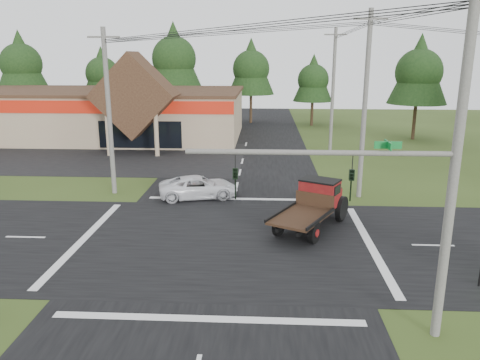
{
  "coord_description": "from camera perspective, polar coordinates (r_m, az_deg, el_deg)",
  "views": [
    {
      "loc": [
        1.86,
        -21.24,
        8.78
      ],
      "look_at": [
        0.56,
        3.49,
        2.2
      ],
      "focal_mm": 35.0,
      "sensor_mm": 36.0,
      "label": 1
    }
  ],
  "objects": [
    {
      "name": "road_ns",
      "position": [
        23.05,
        -1.87,
        -7.49
      ],
      "size": [
        12.0,
        120.0,
        0.02
      ],
      "primitive_type": "cube",
      "color": "black",
      "rests_on": "ground"
    },
    {
      "name": "road_ew",
      "position": [
        23.05,
        -1.87,
        -7.48
      ],
      "size": [
        120.0,
        12.0,
        0.02
      ],
      "primitive_type": "cube",
      "color": "black",
      "rests_on": "ground"
    },
    {
      "name": "tree_side_ne",
      "position": [
        53.74,
        21.0,
        12.43
      ],
      "size": [
        6.16,
        6.16,
        11.11
      ],
      "color": "#332316",
      "rests_on": "ground"
    },
    {
      "name": "parking_apron",
      "position": [
        44.13,
        -18.15,
        2.68
      ],
      "size": [
        28.0,
        14.0,
        0.02
      ],
      "primitive_type": "cube",
      "color": "black",
      "rests_on": "ground"
    },
    {
      "name": "ground",
      "position": [
        23.06,
        -1.87,
        -7.51
      ],
      "size": [
        120.0,
        120.0,
        0.0
      ],
      "primitive_type": "plane",
      "color": "#304016",
      "rests_on": "ground"
    },
    {
      "name": "utility_pole_ne",
      "position": [
        30.01,
        14.98,
        8.86
      ],
      "size": [
        2.0,
        0.3,
        11.5
      ],
      "color": "#595651",
      "rests_on": "ground"
    },
    {
      "name": "tree_row_a",
      "position": [
        69.04,
        -25.16,
        12.92
      ],
      "size": [
        6.72,
        6.72,
        12.12
      ],
      "color": "#332316",
      "rests_on": "ground"
    },
    {
      "name": "tree_row_e",
      "position": [
        61.61,
        8.93,
        12.15
      ],
      "size": [
        5.04,
        5.04,
        9.09
      ],
      "color": "#332316",
      "rests_on": "ground"
    },
    {
      "name": "tree_row_b",
      "position": [
        66.94,
        -16.46,
        12.52
      ],
      "size": [
        5.6,
        5.6,
        10.1
      ],
      "color": "#332316",
      "rests_on": "ground"
    },
    {
      "name": "tree_row_d",
      "position": [
        63.28,
        1.36,
        13.61
      ],
      "size": [
        6.16,
        6.16,
        11.11
      ],
      "color": "#332316",
      "rests_on": "ground"
    },
    {
      "name": "traffic_signal_mast",
      "position": [
        14.94,
        18.23,
        -2.83
      ],
      "size": [
        8.12,
        0.24,
        7.0
      ],
      "color": "#595651",
      "rests_on": "ground"
    },
    {
      "name": "utility_pole_n",
      "position": [
        43.78,
        11.26,
        10.62
      ],
      "size": [
        2.0,
        0.3,
        11.2
      ],
      "color": "#595651",
      "rests_on": "ground"
    },
    {
      "name": "tree_row_c",
      "position": [
        63.36,
        -8.05,
        14.69
      ],
      "size": [
        7.28,
        7.28,
        13.13
      ],
      "color": "#332316",
      "rests_on": "ground"
    },
    {
      "name": "utility_pole_nr",
      "position": [
        15.18,
        24.74,
        1.55
      ],
      "size": [
        2.0,
        0.3,
        11.0
      ],
      "color": "#595651",
      "rests_on": "ground"
    },
    {
      "name": "antique_flatbed_truck",
      "position": [
        24.56,
        8.6,
        -3.2
      ],
      "size": [
        4.78,
        6.24,
        2.46
      ],
      "primitive_type": null,
      "rotation": [
        0.0,
        0.0,
        -0.5
      ],
      "color": "#560C0F",
      "rests_on": "ground"
    },
    {
      "name": "cvs_building",
      "position": [
        54.09,
        -16.12,
        7.94
      ],
      "size": [
        30.4,
        18.2,
        9.19
      ],
      "color": "tan",
      "rests_on": "ground"
    },
    {
      "name": "utility_pole_nw",
      "position": [
        31.04,
        -15.69,
        8.06
      ],
      "size": [
        2.0,
        0.3,
        10.5
      ],
      "color": "#595651",
      "rests_on": "ground"
    },
    {
      "name": "white_pickup",
      "position": [
        29.91,
        -5.06,
        -0.86
      ],
      "size": [
        5.39,
        3.39,
        1.39
      ],
      "primitive_type": "imported",
      "rotation": [
        0.0,
        0.0,
        1.8
      ],
      "color": "white",
      "rests_on": "ground"
    }
  ]
}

